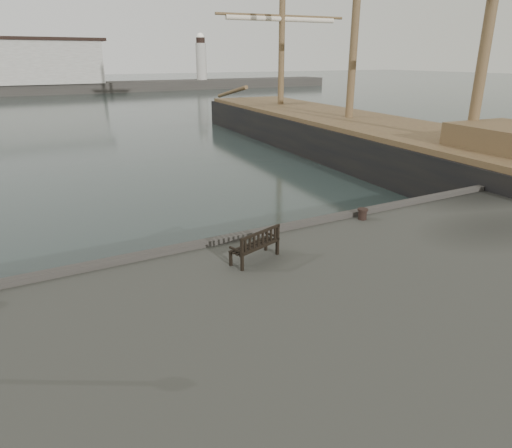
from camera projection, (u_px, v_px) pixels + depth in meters
The scene contains 4 objects.
ground at pixel (211, 287), 14.79m from camera, with size 400.00×400.00×0.00m, color black.
bench at pixel (255, 251), 12.94m from camera, with size 1.67×1.01×0.91m.
bollard_right at pixel (363, 214), 16.26m from camera, with size 0.38×0.38×0.39m, color black.
tall_ship_main at pixel (347, 143), 35.36m from camera, with size 11.35×41.08×30.42m.
Camera 1 is at (-5.07, -12.25, 7.03)m, focal length 32.00 mm.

